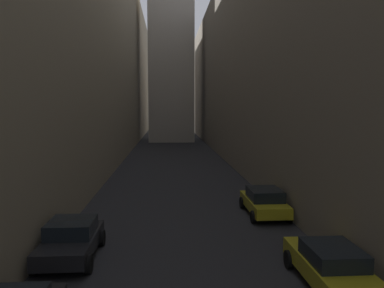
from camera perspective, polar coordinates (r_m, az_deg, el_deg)
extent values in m
plane|color=#232326|center=(43.98, -2.75, -2.01)|extent=(264.00, 264.00, 0.00)
cube|color=gray|center=(47.43, -17.86, 13.35)|extent=(12.87, 108.00, 24.88)
cube|color=#756B5B|center=(47.78, 12.85, 11.03)|extent=(14.39, 108.00, 20.92)
cube|color=black|center=(15.52, -17.68, -13.98)|extent=(1.83, 3.97, 0.57)
cube|color=black|center=(15.48, -17.61, -11.83)|extent=(1.68, 1.81, 0.56)
cylinder|color=black|center=(17.08, -19.59, -13.24)|extent=(0.22, 0.66, 0.66)
cylinder|color=black|center=(16.68, -13.37, -13.52)|extent=(0.22, 0.66, 0.66)
cylinder|color=black|center=(14.66, -22.57, -16.51)|extent=(0.22, 0.66, 0.66)
cylinder|color=black|center=(14.20, -15.26, -17.02)|extent=(0.22, 0.66, 0.66)
cube|color=#A59919|center=(13.44, 20.02, -17.18)|extent=(1.67, 4.47, 0.58)
cube|color=black|center=(13.11, 20.39, -15.24)|extent=(1.54, 1.98, 0.50)
cylinder|color=black|center=(14.58, 14.33, -16.42)|extent=(0.22, 0.65, 0.65)
cylinder|color=black|center=(15.16, 20.59, -15.73)|extent=(0.22, 0.65, 0.65)
cube|color=#A59919|center=(20.91, 10.75, -8.81)|extent=(1.79, 4.23, 0.56)
cube|color=black|center=(20.65, 10.87, -7.39)|extent=(1.65, 2.10, 0.56)
cylinder|color=black|center=(22.14, 7.52, -8.70)|extent=(0.22, 0.64, 0.64)
cylinder|color=black|center=(22.55, 12.04, -8.51)|extent=(0.22, 0.64, 0.64)
cylinder|color=black|center=(19.42, 9.20, -10.74)|extent=(0.22, 0.64, 0.64)
cylinder|color=black|center=(19.89, 14.33, -10.45)|extent=(0.22, 0.64, 0.64)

